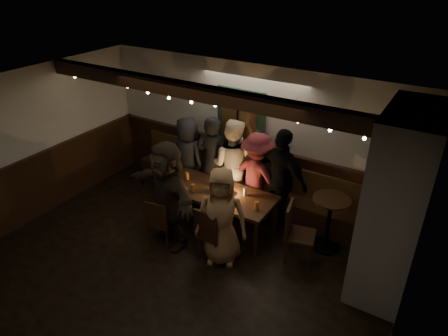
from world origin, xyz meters
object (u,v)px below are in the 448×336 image
Objects in this scene: person_e at (281,179)px; person_a at (188,157)px; chair_near_left at (160,220)px; person_d at (257,176)px; dining_table at (218,195)px; person_g at (221,217)px; person_b at (213,161)px; person_f at (168,195)px; person_c at (232,164)px; chair_near_right at (210,232)px; chair_end at (295,229)px; high_top at (329,217)px.

person_a is at bearing 16.74° from person_e.
person_e reaches higher than chair_near_left.
chair_near_left is 0.52× the size of person_d.
dining_table is 0.87m from person_g.
person_b is 1.65m from person_g.
person_f is at bearing 128.86° from person_a.
person_e is at bearing 52.82° from person_g.
chair_near_left is 1.70m from person_c.
chair_near_right is 0.51× the size of person_f.
person_a is 0.90× the size of person_e.
chair_end is 0.61× the size of person_g.
person_b reaches higher than chair_near_right.
person_f is (0.08, 0.15, 0.42)m from chair_near_left.
person_d is 1.01× the size of person_g.
person_f reaches higher than dining_table.
person_b is (-1.92, 0.71, 0.33)m from chair_end.
chair_near_right is at bearing 87.17° from person_e.
dining_table is 1.24× the size of person_a.
chair_end is 0.99m from person_e.
dining_table is 1.05m from chair_near_left.
person_a reaches higher than chair_near_right.
high_top is 0.51× the size of person_f.
person_a is 0.92× the size of person_c.
person_g is (0.94, 0.05, -0.10)m from person_f.
person_c reaches higher than chair_near_right.
person_b reaches higher than dining_table.
person_d is (0.40, 0.65, 0.16)m from dining_table.
person_a is at bearing -12.15° from person_b.
person_f reaches higher than person_e.
chair_end is (1.42, -0.08, -0.10)m from dining_table.
person_b is 1.37m from person_f.
person_g is at bearing 154.33° from person_a.
chair_end is 1.29m from person_d.
person_b is (-0.85, 1.40, 0.36)m from chair_near_right.
person_d is at bearing -164.97° from person_a.
person_a is 1.01× the size of person_g.
person_c is at bearing -0.19° from person_d.
high_top is (0.35, 0.52, 0.04)m from chair_end.
person_c is (-0.48, 1.49, 0.35)m from chair_near_right.
chair_near_right is (0.35, -0.77, -0.13)m from dining_table.
chair_near_left is 2.66m from high_top.
person_f is (0.62, -1.39, 0.10)m from person_a.
chair_near_right is 0.95× the size of chair_end.
person_a is (-0.54, 1.54, 0.32)m from chair_near_left.
person_e is at bearing 37.26° from dining_table.
chair_near_left is 0.91× the size of high_top.
chair_near_left is 0.88m from chair_near_right.
person_a reaches higher than chair_end.
person_d is 1.34m from person_g.
person_f is 0.95m from person_g.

